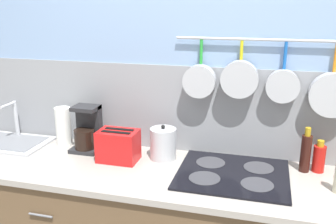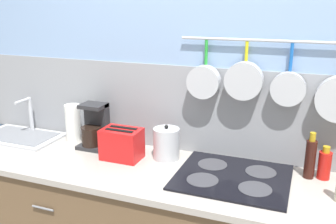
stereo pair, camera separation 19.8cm
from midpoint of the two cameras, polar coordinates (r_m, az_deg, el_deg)
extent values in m
cube|color=#84A3CC|center=(2.25, 5.18, 3.80)|extent=(7.20, 0.06, 2.60)
cube|color=gray|center=(2.28, 5.06, 0.20)|extent=(7.20, 0.07, 0.54)
cylinder|color=#B7BABF|center=(2.12, 15.67, 10.46)|extent=(1.26, 0.02, 0.02)
cylinder|color=green|center=(2.18, 2.47, 9.13)|extent=(0.02, 0.02, 0.14)
cylinder|color=#B7BABF|center=(2.17, 2.21, 4.69)|extent=(0.19, 0.07, 0.19)
cylinder|color=gold|center=(2.14, 8.54, 9.28)|extent=(0.02, 0.02, 0.11)
cylinder|color=#B7BABF|center=(2.13, 8.25, 4.94)|extent=(0.21, 0.07, 0.21)
cylinder|color=#1959B2|center=(2.13, 14.90, 8.30)|extent=(0.02, 0.02, 0.15)
cylinder|color=#B7BABF|center=(2.13, 14.56, 3.79)|extent=(0.18, 0.05, 0.18)
cylinder|color=orange|center=(2.14, 21.81, 7.68)|extent=(0.02, 0.02, 0.15)
cylinder|color=#B7BABF|center=(2.15, 21.35, 2.39)|extent=(0.24, 0.06, 0.24)
cylinder|color=slate|center=(2.21, -21.39, -14.52)|extent=(0.14, 0.01, 0.01)
cube|color=#A59E93|center=(2.06, 3.06, -10.21)|extent=(3.38, 0.65, 0.03)
cube|color=#B7BABF|center=(2.75, -25.37, -4.24)|extent=(0.56, 0.34, 0.01)
cube|color=slate|center=(2.75, -25.39, -4.05)|extent=(0.48, 0.27, 0.00)
cylinder|color=#B7BABF|center=(2.81, -24.02, -1.05)|extent=(0.03, 0.03, 0.26)
cylinder|color=#B7BABF|center=(2.73, -25.19, 0.93)|extent=(0.02, 0.14, 0.02)
cylinder|color=white|center=(2.56, -17.80, -2.11)|extent=(0.10, 0.10, 0.25)
cube|color=#262628|center=(2.46, -14.55, -5.44)|extent=(0.17, 0.17, 0.02)
cube|color=#262628|center=(2.46, -14.14, -2.15)|extent=(0.16, 0.06, 0.29)
cylinder|color=black|center=(2.41, -14.92, -4.03)|extent=(0.13, 0.13, 0.12)
cube|color=#262628|center=(2.39, -14.80, 0.55)|extent=(0.16, 0.13, 0.02)
cube|color=red|center=(2.24, -10.13, -5.14)|extent=(0.23, 0.16, 0.18)
cube|color=black|center=(2.18, -10.56, -3.09)|extent=(0.17, 0.03, 0.00)
cube|color=black|center=(2.23, -9.95, -2.63)|extent=(0.17, 0.03, 0.00)
cube|color=black|center=(2.28, -13.01, -3.92)|extent=(0.02, 0.02, 0.02)
cylinder|color=#B7BABF|center=(2.23, -3.28, -4.88)|extent=(0.16, 0.16, 0.19)
sphere|color=black|center=(2.20, -3.33, -2.31)|extent=(0.02, 0.02, 0.02)
cube|color=black|center=(2.07, 7.13, -9.42)|extent=(0.59, 0.52, 0.01)
cylinder|color=#38383D|center=(2.00, 2.85, -10.11)|extent=(0.17, 0.17, 0.00)
cylinder|color=#38383D|center=(1.97, 10.61, -10.86)|extent=(0.17, 0.17, 0.00)
cylinder|color=#38383D|center=(2.18, 4.03, -7.74)|extent=(0.17, 0.17, 0.00)
cylinder|color=#38383D|center=(2.15, 11.09, -8.38)|extent=(0.17, 0.17, 0.00)
cylinder|color=#33140F|center=(2.16, 17.80, -6.11)|extent=(0.06, 0.06, 0.21)
cylinder|color=#B28C19|center=(2.12, 18.10, -2.92)|extent=(0.03, 0.03, 0.05)
cylinder|color=red|center=(2.20, 19.64, -6.79)|extent=(0.07, 0.07, 0.15)
cylinder|color=#B28C19|center=(2.16, 19.87, -4.57)|extent=(0.04, 0.04, 0.03)
camera|label=1|loc=(0.10, -92.86, -0.85)|focal=40.00mm
camera|label=2|loc=(0.10, 87.14, 0.85)|focal=40.00mm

